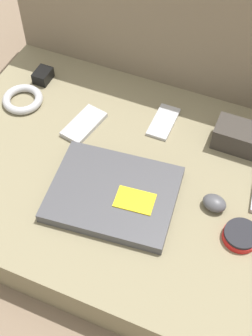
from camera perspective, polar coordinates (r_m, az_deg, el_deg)
name	(u,v)px	position (r m, az deg, el deg)	size (l,w,h in m)	color
ground_plane	(126,198)	(1.24, 0.00, -3.63)	(8.00, 8.00, 0.00)	#7A6651
couch_seat	(126,186)	(1.20, 0.00, -2.17)	(0.96, 0.67, 0.11)	#847A5B
couch_backrest	(188,29)	(1.36, 7.53, 16.49)	(0.96, 0.20, 0.48)	#7F705B
laptop	(115,195)	(1.10, -1.32, -3.25)	(0.32, 0.26, 0.03)	#47474C
computer_mouse	(214,203)	(1.10, 10.73, -4.22)	(0.06, 0.05, 0.03)	#4C4C51
speaker_puck	(241,235)	(1.08, 13.84, -7.97)	(0.08, 0.08, 0.02)	red
phone_silver	(164,122)	(1.26, 4.60, 5.63)	(0.06, 0.12, 0.01)	#B7B7BC
phone_black	(84,125)	(1.25, -5.14, 5.30)	(0.09, 0.14, 0.01)	#B7B7BC
camera_pouch	(241,138)	(1.22, 13.87, 3.62)	(0.14, 0.08, 0.06)	#38332D
charger_brick	(43,76)	(1.39, -10.08, 11.03)	(0.04, 0.06, 0.03)	black
cable_coil	(23,99)	(1.34, -12.49, 8.18)	(0.11, 0.11, 0.02)	#B2B2B7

